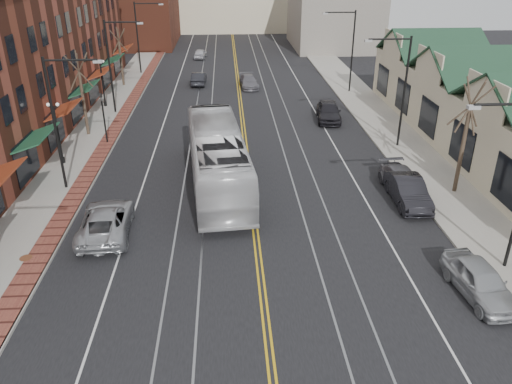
{
  "coord_description": "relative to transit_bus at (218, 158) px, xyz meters",
  "views": [
    {
      "loc": [
        -1.36,
        -12.79,
        13.55
      ],
      "look_at": [
        0.08,
        10.78,
        2.0
      ],
      "focal_mm": 35.0,
      "sensor_mm": 36.0,
      "label": 1
    }
  ],
  "objects": [
    {
      "name": "lamppost_l_2",
      "position": [
        -10.8,
        4.0,
        0.33
      ],
      "size": [
        0.84,
        0.28,
        4.27
      ],
      "color": "black",
      "rests_on": "sidewalk_left"
    },
    {
      "name": "distant_car_right",
      "position": [
        3.11,
        24.67,
        -1.23
      ],
      "size": [
        2.14,
        4.54,
        1.28
      ],
      "primitive_type": "imported",
      "rotation": [
        0.0,
        0.0,
        0.08
      ],
      "color": "slate",
      "rests_on": "ground"
    },
    {
      "name": "parked_car_c",
      "position": [
        11.3,
        -1.65,
        -1.18
      ],
      "size": [
        2.12,
        4.84,
        1.39
      ],
      "primitive_type": "imported",
      "rotation": [
        0.0,
        0.0,
        0.04
      ],
      "color": "#58575D",
      "rests_on": "ground"
    },
    {
      "name": "sidewalk_right",
      "position": [
        14.0,
        4.0,
        -1.79
      ],
      "size": [
        4.0,
        120.0,
        0.15
      ],
      "primitive_type": "cube",
      "color": "gray",
      "rests_on": "ground"
    },
    {
      "name": "streetlight_l_1",
      "position": [
        -9.05,
        -0.0,
        3.16
      ],
      "size": [
        3.33,
        0.25,
        8.0
      ],
      "color": "black",
      "rests_on": "sidewalk_left"
    },
    {
      "name": "parked_car_d",
      "position": [
        9.5,
        12.75,
        -1.04
      ],
      "size": [
        2.49,
        5.06,
        1.66
      ],
      "primitive_type": "imported",
      "rotation": [
        0.0,
        0.0,
        -0.11
      ],
      "color": "black",
      "rests_on": "ground"
    },
    {
      "name": "streetlight_r_1",
      "position": [
        13.05,
        6.0,
        3.16
      ],
      "size": [
        3.33,
        0.25,
        8.0
      ],
      "color": "black",
      "rests_on": "sidewalk_right"
    },
    {
      "name": "backdrop_right",
      "position": [
        17.0,
        49.0,
        3.63
      ],
      "size": [
        12.0,
        16.0,
        11.0
      ],
      "primitive_type": "cube",
      "color": "slate",
      "rests_on": "ground"
    },
    {
      "name": "tree_left_far",
      "position": [
        -10.5,
        26.0,
        1.41
      ],
      "size": [
        1.66,
        1.28,
        6.02
      ],
      "color": "#382B21",
      "rests_on": "sidewalk_left"
    },
    {
      "name": "parked_car_b",
      "position": [
        11.12,
        -3.14,
        -1.08
      ],
      "size": [
        1.78,
        4.81,
        1.57
      ],
      "primitive_type": "imported",
      "rotation": [
        0.0,
        0.0,
        -0.03
      ],
      "color": "black",
      "rests_on": "ground"
    },
    {
      "name": "tree_right_mid",
      "position": [
        14.5,
        -2.0,
        1.88
      ],
      "size": [
        1.9,
        1.46,
        6.93
      ],
      "color": "#382B21",
      "rests_on": "sidewalk_right"
    },
    {
      "name": "manhole_far",
      "position": [
        -9.2,
        -8.0,
        -1.71
      ],
      "size": [
        0.6,
        0.6,
        0.02
      ],
      "primitive_type": "cylinder",
      "color": "#592D19",
      "rests_on": "sidewalk_left"
    },
    {
      "name": "streetlight_r_2",
      "position": [
        13.05,
        22.0,
        3.16
      ],
      "size": [
        3.33,
        0.25,
        8.0
      ],
      "color": "black",
      "rests_on": "sidewalk_right"
    },
    {
      "name": "sidewalk_left",
      "position": [
        -10.0,
        4.0,
        -1.79
      ],
      "size": [
        4.0,
        120.0,
        0.15
      ],
      "primitive_type": "cube",
      "color": "gray",
      "rests_on": "ground"
    },
    {
      "name": "lamppost_l_3",
      "position": [
        -10.8,
        18.0,
        0.33
      ],
      "size": [
        0.84,
        0.28,
        4.27
      ],
      "color": "black",
      "rests_on": "sidewalk_left"
    },
    {
      "name": "distant_car_left",
      "position": [
        -2.32,
        26.29,
        -1.19
      ],
      "size": [
        1.6,
        4.19,
        1.36
      ],
      "primitive_type": "imported",
      "rotation": [
        0.0,
        0.0,
        3.1
      ],
      "color": "black",
      "rests_on": "ground"
    },
    {
      "name": "tree_left_near",
      "position": [
        -10.5,
        10.0,
        1.65
      ],
      "size": [
        1.78,
        1.37,
        6.48
      ],
      "color": "#382B21",
      "rests_on": "sidewalk_left"
    },
    {
      "name": "traffic_signal",
      "position": [
        -8.6,
        8.0,
        0.48
      ],
      "size": [
        0.18,
        0.15,
        3.8
      ],
      "color": "black",
      "rests_on": "sidewalk_left"
    },
    {
      "name": "transit_bus",
      "position": [
        0.0,
        0.0,
        0.0
      ],
      "size": [
        4.35,
        13.64,
        3.74
      ],
      "primitive_type": "imported",
      "rotation": [
        0.0,
        0.0,
        3.23
      ],
      "color": "silver",
      "rests_on": "ground"
    },
    {
      "name": "ground",
      "position": [
        2.0,
        -16.0,
        -1.87
      ],
      "size": [
        160.0,
        160.0,
        0.0
      ],
      "primitive_type": "plane",
      "color": "black",
      "rests_on": "ground"
    },
    {
      "name": "streetlight_l_2",
      "position": [
        -9.05,
        16.0,
        3.16
      ],
      "size": [
        3.33,
        0.25,
        8.0
      ],
      "color": "black",
      "rests_on": "sidewalk_left"
    },
    {
      "name": "distant_car_far",
      "position": [
        -2.74,
        41.03,
        -1.23
      ],
      "size": [
        1.87,
        3.88,
        1.28
      ],
      "primitive_type": "imported",
      "rotation": [
        0.0,
        0.0,
        3.04
      ],
      "color": "silver",
      "rests_on": "ground"
    },
    {
      "name": "building_right",
      "position": [
        20.0,
        4.0,
        0.43
      ],
      "size": [
        8.0,
        36.0,
        4.6
      ],
      "primitive_type": "cube",
      "color": "beige",
      "rests_on": "ground"
    },
    {
      "name": "parked_suv",
      "position": [
        -5.81,
        -5.63,
        -1.11
      ],
      "size": [
        2.83,
        5.59,
        1.51
      ],
      "primitive_type": "imported",
      "rotation": [
        0.0,
        0.0,
        3.2
      ],
      "color": "#A9ACB1",
      "rests_on": "ground"
    },
    {
      "name": "parked_car_a",
      "position": [
        11.3,
        -11.9,
        -1.13
      ],
      "size": [
        2.17,
        4.51,
        1.48
      ],
      "primitive_type": "imported",
      "rotation": [
        0.0,
        0.0,
        0.1
      ],
      "color": "#A5A8AC",
      "rests_on": "ground"
    },
    {
      "name": "streetlight_l_3",
      "position": [
        -9.05,
        32.0,
        3.16
      ],
      "size": [
        3.33,
        0.25,
        8.0
      ],
      "color": "black",
      "rests_on": "sidewalk_left"
    },
    {
      "name": "backdrop_mid",
      "position": [
        2.0,
        69.0,
        2.63
      ],
      "size": [
        22.0,
        14.0,
        9.0
      ],
      "primitive_type": "cube",
      "color": "beige",
      "rests_on": "ground"
    }
  ]
}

